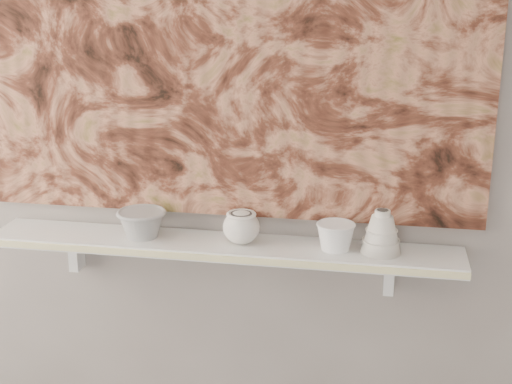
% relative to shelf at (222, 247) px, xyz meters
% --- Properties ---
extents(wall_back, '(3.60, 0.00, 3.60)m').
position_rel_shelf_xyz_m(wall_back, '(0.00, 0.09, 0.44)').
color(wall_back, slate).
rests_on(wall_back, floor).
extents(shelf, '(1.40, 0.18, 0.03)m').
position_rel_shelf_xyz_m(shelf, '(0.00, 0.00, 0.00)').
color(shelf, silver).
rests_on(shelf, wall_back).
extents(shelf_stripe, '(1.40, 0.01, 0.02)m').
position_rel_shelf_xyz_m(shelf_stripe, '(0.00, -0.09, 0.00)').
color(shelf_stripe, beige).
rests_on(shelf_stripe, shelf).
extents(bracket_left, '(0.03, 0.06, 0.12)m').
position_rel_shelf_xyz_m(bracket_left, '(-0.49, 0.06, -0.07)').
color(bracket_left, silver).
rests_on(bracket_left, wall_back).
extents(bracket_right, '(0.03, 0.06, 0.12)m').
position_rel_shelf_xyz_m(bracket_right, '(0.49, 0.06, -0.07)').
color(bracket_right, silver).
rests_on(bracket_right, wall_back).
extents(painting, '(1.50, 0.02, 1.10)m').
position_rel_shelf_xyz_m(painting, '(0.00, 0.08, 0.62)').
color(painting, '#5B2B1D').
rests_on(painting, wall_back).
extents(house_motif, '(0.09, 0.00, 0.08)m').
position_rel_shelf_xyz_m(house_motif, '(0.45, 0.07, 0.32)').
color(house_motif, black).
rests_on(house_motif, painting).
extents(bowl_grey, '(0.18, 0.18, 0.09)m').
position_rel_shelf_xyz_m(bowl_grey, '(-0.24, 0.00, 0.06)').
color(bowl_grey, '#989896').
rests_on(bowl_grey, shelf).
extents(cup_cream, '(0.12, 0.12, 0.10)m').
position_rel_shelf_xyz_m(cup_cream, '(0.06, 0.00, 0.06)').
color(cup_cream, silver).
rests_on(cup_cream, shelf).
extents(bell_vessel, '(0.13, 0.13, 0.13)m').
position_rel_shelf_xyz_m(bell_vessel, '(0.46, 0.00, 0.08)').
color(bell_vessel, silver).
rests_on(bell_vessel, shelf).
extents(bowl_white, '(0.12, 0.12, 0.08)m').
position_rel_shelf_xyz_m(bowl_white, '(0.33, 0.00, 0.06)').
color(bowl_white, white).
rests_on(bowl_white, shelf).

